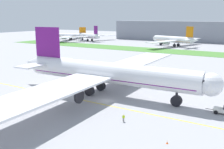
# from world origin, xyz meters

# --- Properties ---
(ground_plane) EXTENTS (600.00, 600.00, 0.00)m
(ground_plane) POSITION_xyz_m (0.00, 0.00, 0.00)
(ground_plane) COLOR #9E9EA3
(ground_plane) RESTS_ON ground
(apron_taxi_line) EXTENTS (280.00, 0.36, 0.01)m
(apron_taxi_line) POSITION_xyz_m (0.00, -3.09, 0.00)
(apron_taxi_line) COLOR yellow
(apron_taxi_line) RESTS_ON ground
(grass_median_strip) EXTENTS (320.00, 24.00, 0.10)m
(grass_median_strip) POSITION_xyz_m (0.00, 108.20, 0.05)
(grass_median_strip) COLOR #4C8438
(grass_median_strip) RESTS_ON ground
(airliner_foreground) EXTENTS (61.73, 99.07, 18.56)m
(airliner_foreground) POSITION_xyz_m (-3.23, 4.48, 6.30)
(airliner_foreground) COLOR white
(airliner_foreground) RESTS_ON ground
(ground_crew_wingwalker_port) EXTENTS (0.46, 0.47, 1.61)m
(ground_crew_wingwalker_port) POSITION_xyz_m (11.24, -10.17, 0.98)
(ground_crew_wingwalker_port) COLOR black
(ground_crew_wingwalker_port) RESTS_ON ground
(traffic_cone_near_nose) EXTENTS (0.36, 0.36, 0.58)m
(traffic_cone_near_nose) POSITION_xyz_m (22.58, -14.77, 0.28)
(traffic_cone_near_nose) COLOR #F2590C
(traffic_cone_near_nose) RESTS_ON ground
(parked_airliner_far_left) EXTENTS (40.29, 66.39, 12.30)m
(parked_airliner_far_left) POSITION_xyz_m (-136.00, 140.97, 4.18)
(parked_airliner_far_left) COLOR white
(parked_airliner_far_left) RESTS_ON ground
(parked_airliner_far_centre) EXTENTS (35.14, 55.27, 14.16)m
(parked_airliner_far_centre) POSITION_xyz_m (-111.51, 140.94, 4.80)
(parked_airliner_far_centre) COLOR white
(parked_airliner_far_centre) RESTS_ON ground
(parked_airliner_far_right) EXTENTS (38.47, 60.24, 15.17)m
(parked_airliner_far_right) POSITION_xyz_m (-28.97, 137.33, 5.14)
(parked_airliner_far_right) COLOR white
(parked_airliner_far_right) RESTS_ON ground
(terminal_building) EXTENTS (137.44, 20.00, 18.00)m
(terminal_building) POSITION_xyz_m (-34.59, 186.35, 9.00)
(terminal_building) COLOR gray
(terminal_building) RESTS_ON ground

